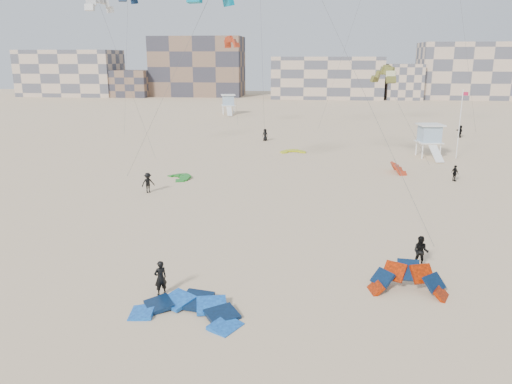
# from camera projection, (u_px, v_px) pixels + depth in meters

# --- Properties ---
(ground) EXTENTS (320.00, 320.00, 0.00)m
(ground) POSITION_uv_depth(u_px,v_px,m) (181.00, 289.00, 26.43)
(ground) COLOR #D0B38B
(ground) RESTS_ON ground
(kite_ground_blue) EXTENTS (5.79, 6.00, 1.64)m
(kite_ground_blue) POSITION_uv_depth(u_px,v_px,m) (188.00, 315.00, 23.79)
(kite_ground_blue) COLOR #1C7AEF
(kite_ground_blue) RESTS_ON ground
(kite_ground_orange) EXTENTS (4.22, 4.25, 3.87)m
(kite_ground_orange) POSITION_uv_depth(u_px,v_px,m) (407.00, 292.00, 26.10)
(kite_ground_orange) COLOR #EC2B00
(kite_ground_orange) RESTS_ON ground
(kite_ground_green) EXTENTS (4.22, 4.15, 1.08)m
(kite_ground_green) POSITION_uv_depth(u_px,v_px,m) (179.00, 178.00, 50.54)
(kite_ground_green) COLOR #1E7F2E
(kite_ground_green) RESTS_ON ground
(kite_ground_red_far) EXTENTS (3.05, 2.97, 2.93)m
(kite_ground_red_far) POSITION_uv_depth(u_px,v_px,m) (398.00, 173.00, 53.03)
(kite_ground_red_far) COLOR #B62D14
(kite_ground_red_far) RESTS_ON ground
(kite_ground_yellow) EXTENTS (3.44, 3.57, 0.55)m
(kite_ground_yellow) POSITION_uv_depth(u_px,v_px,m) (293.00, 152.00, 64.30)
(kite_ground_yellow) COLOR #C5CE0E
(kite_ground_yellow) RESTS_ON ground
(kitesurfer_main) EXTENTS (0.81, 0.78, 1.87)m
(kitesurfer_main) POSITION_uv_depth(u_px,v_px,m) (160.00, 278.00, 25.57)
(kitesurfer_main) COLOR black
(kitesurfer_main) RESTS_ON ground
(kitesurfer_b) EXTENTS (1.11, 1.00, 1.87)m
(kitesurfer_b) POSITION_uv_depth(u_px,v_px,m) (421.00, 252.00, 29.02)
(kitesurfer_b) COLOR black
(kitesurfer_b) RESTS_ON ground
(kitesurfer_c) EXTENTS (1.36, 1.26, 1.84)m
(kitesurfer_c) POSITION_uv_depth(u_px,v_px,m) (148.00, 183.00, 44.99)
(kitesurfer_c) COLOR black
(kitesurfer_c) RESTS_ON ground
(kitesurfer_d) EXTENTS (0.77, 1.03, 1.62)m
(kitesurfer_d) POSITION_uv_depth(u_px,v_px,m) (455.00, 173.00, 49.19)
(kitesurfer_d) COLOR black
(kitesurfer_d) RESTS_ON ground
(kitesurfer_e) EXTENTS (1.01, 0.85, 1.76)m
(kitesurfer_e) POSITION_uv_depth(u_px,v_px,m) (265.00, 135.00, 73.06)
(kitesurfer_e) COLOR black
(kitesurfer_e) RESTS_ON ground
(kitesurfer_f) EXTENTS (0.83, 1.81, 1.88)m
(kitesurfer_f) POSITION_uv_depth(u_px,v_px,m) (460.00, 131.00, 76.05)
(kitesurfer_f) COLOR black
(kitesurfer_f) RESTS_ON ground
(kite_fly_grey) EXTENTS (8.93, 5.77, 17.68)m
(kite_fly_grey) POSITION_uv_depth(u_px,v_px,m) (99.00, 5.00, 55.46)
(kite_fly_grey) COLOR white
(kite_fly_grey) RESTS_ON ground
(kite_fly_olive) EXTENTS (7.14, 6.23, 10.32)m
(kite_fly_olive) POSITION_uv_depth(u_px,v_px,m) (384.00, 76.00, 53.98)
(kite_fly_olive) COLOR brown
(kite_fly_olive) RESTS_ON ground
(kite_fly_red) EXTENTS (5.03, 5.00, 14.56)m
(kite_fly_red) POSITION_uv_depth(u_px,v_px,m) (231.00, 43.00, 81.23)
(kite_fly_red) COLOR #B62D14
(kite_fly_red) RESTS_ON ground
(lifeguard_tower_near) EXTENTS (3.26, 5.75, 4.04)m
(lifeguard_tower_near) POSITION_uv_depth(u_px,v_px,m) (429.00, 141.00, 60.94)
(lifeguard_tower_near) COLOR white
(lifeguard_tower_near) RESTS_ON ground
(lifeguard_tower_far) EXTENTS (3.59, 6.08, 4.18)m
(lifeguard_tower_far) POSITION_uv_depth(u_px,v_px,m) (228.00, 105.00, 106.60)
(lifeguard_tower_far) COLOR white
(lifeguard_tower_far) RESTS_ON ground
(flagpole) EXTENTS (0.67, 0.10, 8.26)m
(flagpole) POSITION_uv_depth(u_px,v_px,m) (460.00, 123.00, 59.28)
(flagpole) COLOR white
(flagpole) RESTS_ON ground
(condo_west_a) EXTENTS (30.00, 15.00, 14.00)m
(condo_west_a) POSITION_uv_depth(u_px,v_px,m) (71.00, 73.00, 157.07)
(condo_west_a) COLOR #C3A88F
(condo_west_a) RESTS_ON ground
(condo_west_b) EXTENTS (28.00, 14.00, 18.00)m
(condo_west_b) POSITION_uv_depth(u_px,v_px,m) (198.00, 67.00, 155.89)
(condo_west_b) COLOR brown
(condo_west_b) RESTS_ON ground
(condo_mid) EXTENTS (32.00, 16.00, 12.00)m
(condo_mid) POSITION_uv_depth(u_px,v_px,m) (327.00, 78.00, 148.36)
(condo_mid) COLOR #C3A88F
(condo_mid) RESTS_ON ground
(condo_east) EXTENTS (26.00, 14.00, 16.00)m
(condo_east) POSITION_uv_depth(u_px,v_px,m) (465.00, 71.00, 145.27)
(condo_east) COLOR #C3A88F
(condo_east) RESTS_ON ground
(condo_fill_left) EXTENTS (12.00, 10.00, 8.00)m
(condo_fill_left) POSITION_uv_depth(u_px,v_px,m) (130.00, 84.00, 153.69)
(condo_fill_left) COLOR brown
(condo_fill_left) RESTS_ON ground
(condo_fill_right) EXTENTS (10.00, 10.00, 10.00)m
(condo_fill_right) POSITION_uv_depth(u_px,v_px,m) (403.00, 82.00, 144.23)
(condo_fill_right) COLOR #C3A88F
(condo_fill_right) RESTS_ON ground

